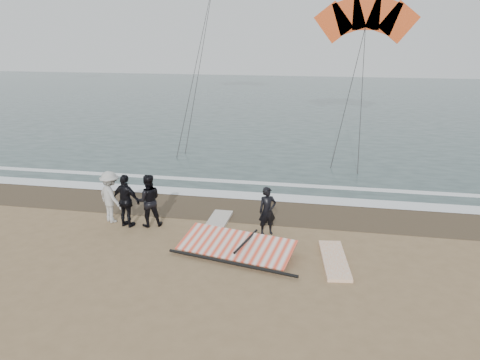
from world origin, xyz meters
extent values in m
plane|color=#8C704C|center=(0.00, 0.00, 0.00)|extent=(120.00, 120.00, 0.00)
cube|color=#233838|center=(0.00, 33.00, 0.01)|extent=(120.00, 54.00, 0.02)
cube|color=#4C3D2B|center=(0.00, 4.50, 0.01)|extent=(120.00, 2.80, 0.01)
cube|color=white|center=(0.00, 5.90, 0.03)|extent=(120.00, 0.90, 0.01)
cube|color=white|center=(0.00, 7.60, 0.03)|extent=(120.00, 0.45, 0.01)
imported|color=black|center=(1.34, 2.41, 0.80)|extent=(0.69, 0.60, 1.60)
cube|color=white|center=(3.50, 0.85, 0.05)|extent=(0.97, 2.47, 0.10)
cube|color=beige|center=(-0.45, 2.70, 0.05)|extent=(0.69, 2.51, 0.10)
imported|color=black|center=(-2.68, 2.34, 0.90)|extent=(1.09, 0.99, 1.81)
imported|color=black|center=(-3.38, 2.14, 0.91)|extent=(1.15, 0.70, 1.83)
imported|color=#AEAFAA|center=(-4.08, 2.44, 0.90)|extent=(1.34, 1.22, 1.81)
cube|color=black|center=(0.44, 1.38, 0.04)|extent=(2.40, 1.05, 0.09)
cube|color=#F84629|center=(0.64, 0.78, 0.30)|extent=(3.61, 2.02, 0.36)
cylinder|color=black|center=(0.64, 0.00, 0.11)|extent=(3.87, 0.94, 0.09)
cylinder|color=black|center=(0.94, 0.78, 0.45)|extent=(0.44, 1.68, 0.07)
cylinder|color=#262626|center=(4.20, 15.34, 3.33)|extent=(0.04, 0.04, 11.66)
cylinder|color=#262626|center=(4.81, 14.95, 3.33)|extent=(0.04, 0.04, 12.20)
cylinder|color=#262626|center=(-5.40, 19.68, 5.27)|extent=(0.04, 0.04, 18.71)
cylinder|color=#262626|center=(-5.48, 19.21, 5.27)|extent=(0.04, 0.04, 19.48)
camera|label=1|loc=(3.11, -11.54, 6.30)|focal=35.00mm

